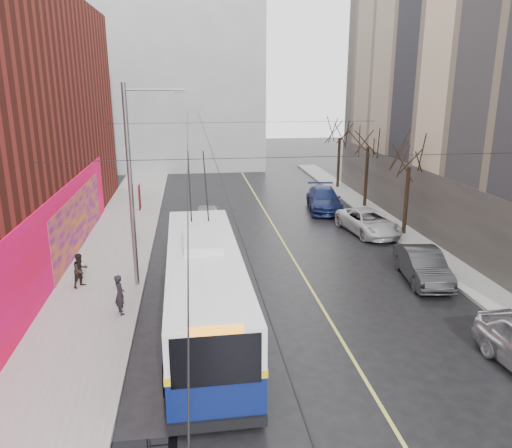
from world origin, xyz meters
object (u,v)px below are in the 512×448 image
Objects in this scene: tree_near at (410,154)px; tree_far at (340,129)px; pedestrian_a at (120,294)px; parked_car_d at (324,199)px; trolleybus at (205,288)px; following_car at (207,219)px; streetlight_pole at (134,182)px; parked_car_c at (368,222)px; pedestrian_b at (80,270)px; parked_car_b at (423,266)px; tree_mid at (369,136)px.

tree_far is (0.00, 14.00, 0.17)m from tree_near.
parked_car_d is at bearing -62.58° from pedestrian_a.
parked_car_d is at bearing -113.63° from tree_far.
trolleybus is 12.90m from following_car.
following_car is (-11.78, 2.56, -4.21)m from tree_near.
parked_car_c is (13.14, 6.72, -4.13)m from streetlight_pole.
pedestrian_a is (-15.65, -22.96, -4.17)m from tree_far.
streetlight_pole is 6.05m from trolleybus.
tree_far reaches higher than pedestrian_a.
pedestrian_b is at bearing 140.15° from trolleybus.
tree_near is 1.43× the size of following_car.
parked_car_b is 7.69m from parked_car_c.
pedestrian_b is at bearing -131.65° from tree_far.
pedestrian_a is (-3.30, 1.34, -0.67)m from trolleybus.
tree_far is at bearing 62.07° from trolleybus.
streetlight_pole is at bearing -139.35° from tree_mid.
pedestrian_a is at bearing -106.07° from following_car.
tree_far is at bearing -58.36° from pedestrian_a.
pedestrian_b is at bearing -176.41° from parked_car_b.
trolleybus is at bearing -109.98° from parked_car_d.
parked_car_d is (-3.20, 6.69, -4.17)m from tree_near.
tree_near is 3.91× the size of pedestrian_a.
parked_car_b is 15.66m from pedestrian_b.
parked_car_d is (-1.20, 5.97, 0.09)m from parked_car_c.
trolleybus is at bearing -56.96° from streetlight_pole.
streetlight_pole is 4.91m from pedestrian_a.
streetlight_pole is 16.28m from tree_near.
pedestrian_a reaches higher than parked_car_b.
tree_far is 28.10m from pedestrian_a.
tree_near is 7.01m from tree_mid.
tree_mid is 8.00m from parked_car_c.
trolleybus is 15.14m from parked_car_c.
following_car is 10.40m from pedestrian_b.
tree_far is at bearing 91.57° from parked_car_b.
parked_car_b reaches higher than parked_car_c.
tree_mid is at bearing 23.12° from following_car.
streetlight_pole is 13.68m from parked_car_b.
tree_mid reaches higher than trolleybus.
parked_car_c is at bearing 96.46° from parked_car_b.
parked_car_c is (-2.00, -6.28, -4.54)m from tree_mid.
trolleybus is 2.79× the size of following_car.
streetlight_pole is at bearing -161.75° from parked_car_c.
tree_mid is 21.55m from trolleybus.
pedestrian_b is (-17.74, -12.95, -4.32)m from tree_mid.
trolleybus is at bearing -125.51° from tree_mid.
pedestrian_b is (-15.62, 1.02, 0.17)m from parked_car_b.
trolleybus is 19.31m from parked_car_d.
streetlight_pole is at bearing 122.04° from trolleybus.
pedestrian_a is at bearing 156.95° from trolleybus.
pedestrian_b is at bearing -122.52° from following_car.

